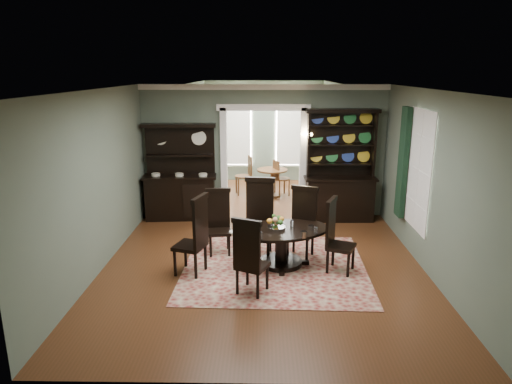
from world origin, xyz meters
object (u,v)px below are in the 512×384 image
Objects in this scene: parlor_table at (272,179)px; dining_table at (281,240)px; welsh_dresser at (340,180)px; sideboard at (181,186)px.

dining_table is at bearing -88.96° from parlor_table.
parlor_table is at bearing 74.60° from dining_table.
dining_table is 2.97m from welsh_dresser.
parlor_table is (2.12, 1.86, -0.27)m from sideboard.
sideboard is 2.67× the size of parlor_table.
sideboard is 2.83m from parlor_table.
sideboard is at bearing 113.73° from dining_table.
dining_table is 0.78× the size of welsh_dresser.
welsh_dresser reaches higher than parlor_table.
sideboard is at bearing -138.75° from parlor_table.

